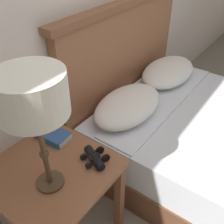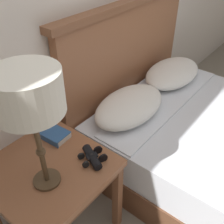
{
  "view_description": "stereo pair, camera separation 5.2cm",
  "coord_description": "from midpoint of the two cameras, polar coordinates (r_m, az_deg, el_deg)",
  "views": [
    {
      "loc": [
        -1.15,
        -0.05,
        1.59
      ],
      "look_at": [
        -0.17,
        0.67,
        0.68
      ],
      "focal_mm": 42.0,
      "sensor_mm": 36.0,
      "label": 1
    },
    {
      "loc": [
        -1.12,
        -0.09,
        1.59
      ],
      "look_at": [
        -0.17,
        0.67,
        0.68
      ],
      "focal_mm": 42.0,
      "sensor_mm": 36.0,
      "label": 2
    }
  ],
  "objects": [
    {
      "name": "table_lamp",
      "position": [
        1.0,
        -18.45,
        2.96
      ],
      "size": [
        0.27,
        0.27,
        0.58
      ],
      "color": "#4C3823",
      "rests_on": "nightstand"
    },
    {
      "name": "nightstand",
      "position": [
        1.44,
        -14.08,
        -13.96
      ],
      "size": [
        0.58,
        0.58,
        0.58
      ],
      "color": "brown",
      "rests_on": "ground_plane"
    },
    {
      "name": "bed",
      "position": [
        2.02,
        21.79,
        -6.86
      ],
      "size": [
        1.45,
        1.92,
        1.15
      ],
      "color": "brown",
      "rests_on": "ground_plane"
    },
    {
      "name": "book_on_nightstand",
      "position": [
        1.53,
        -13.78,
        -4.99
      ],
      "size": [
        0.13,
        0.2,
        0.04
      ],
      "color": "silver",
      "rests_on": "nightstand"
    },
    {
      "name": "ground_plane",
      "position": [
        1.95,
        19.72,
        -21.14
      ],
      "size": [
        20.0,
        20.0,
        0.0
      ],
      "primitive_type": "plane",
      "color": "gray",
      "rests_on": "ground"
    },
    {
      "name": "binoculars_pair",
      "position": [
        1.36,
        -4.91,
        -9.86
      ],
      "size": [
        0.16,
        0.16,
        0.05
      ],
      "color": "black",
      "rests_on": "nightstand"
    }
  ]
}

